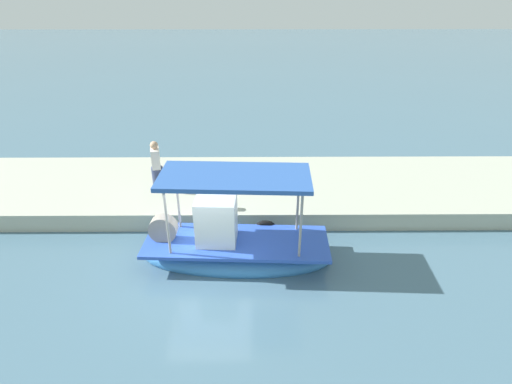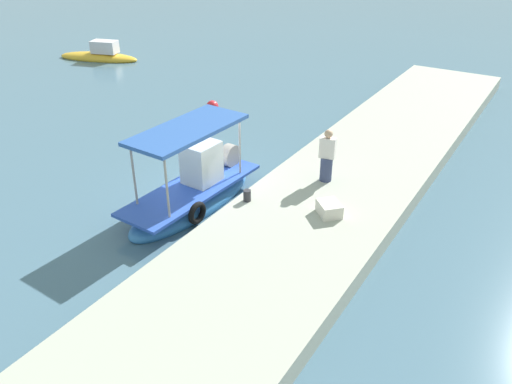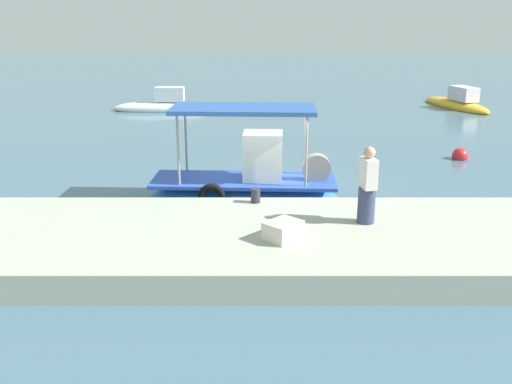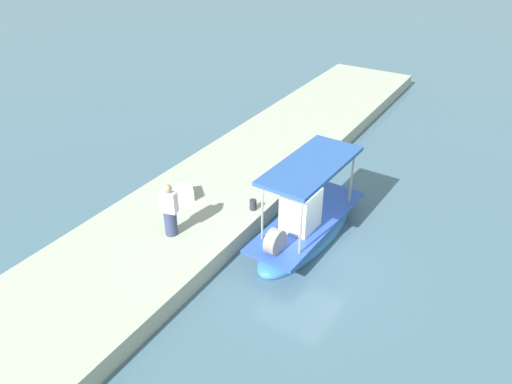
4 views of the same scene
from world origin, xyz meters
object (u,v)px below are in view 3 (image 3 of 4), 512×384
at_px(fisherman_near_bollard, 370,189).
at_px(moored_boat_near, 165,106).
at_px(moored_boat_mid, 460,104).
at_px(marker_buoy, 463,156).
at_px(mooring_bollard, 258,196).
at_px(main_fishing_boat, 250,185).
at_px(cargo_crate, 286,230).

bearing_deg(fisherman_near_bollard, moored_boat_near, 111.80).
bearing_deg(moored_boat_mid, fisherman_near_bollard, -113.47).
bearing_deg(marker_buoy, moored_boat_near, 139.81).
height_order(fisherman_near_bollard, moored_boat_near, fisherman_near_bollard).
relative_size(fisherman_near_bollard, mooring_bollard, 4.91).
bearing_deg(moored_boat_mid, mooring_bollard, -121.14).
relative_size(fisherman_near_bollard, moored_boat_near, 0.35).
height_order(fisherman_near_bollard, moored_boat_mid, fisherman_near_bollard).
bearing_deg(moored_boat_mid, marker_buoy, -107.58).
bearing_deg(fisherman_near_bollard, main_fishing_boat, 129.69).
distance_m(cargo_crate, moored_boat_near, 20.97).
bearing_deg(cargo_crate, main_fishing_boat, 100.73).
distance_m(fisherman_near_bollard, mooring_bollard, 3.01).
distance_m(fisherman_near_bollard, moored_boat_near, 20.64).
bearing_deg(marker_buoy, mooring_bollard, -137.50).
distance_m(main_fishing_boat, moored_boat_mid, 20.42).
bearing_deg(main_fishing_boat, mooring_bollard, -82.80).
bearing_deg(marker_buoy, cargo_crate, -126.49).
xyz_separation_m(main_fishing_boat, marker_buoy, (7.83, 5.05, -0.38)).
relative_size(mooring_bollard, moored_boat_mid, 0.07).
height_order(mooring_bollard, moored_boat_near, moored_boat_near).
bearing_deg(main_fishing_boat, cargo_crate, -79.27).
bearing_deg(mooring_bollard, main_fishing_boat, 97.20).
distance_m(main_fishing_boat, fisherman_near_bollard, 4.47).
xyz_separation_m(mooring_bollard, moored_boat_near, (-5.10, 17.67, -0.55)).
relative_size(main_fishing_boat, fisherman_near_bollard, 3.07).
relative_size(moored_boat_near, moored_boat_mid, 0.93).
distance_m(main_fishing_boat, moored_boat_near, 16.50).
xyz_separation_m(main_fishing_boat, mooring_bollard, (0.24, -1.91, 0.30)).
relative_size(fisherman_near_bollard, cargo_crate, 2.41).
relative_size(mooring_bollard, marker_buoy, 0.61).
height_order(main_fishing_boat, marker_buoy, main_fishing_boat).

